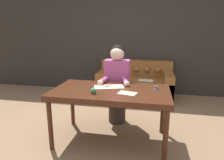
{
  "coord_description": "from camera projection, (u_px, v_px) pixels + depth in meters",
  "views": [
    {
      "loc": [
        0.59,
        -2.49,
        1.5
      ],
      "look_at": [
        0.07,
        0.09,
        0.83
      ],
      "focal_mm": 32.0,
      "sensor_mm": 36.0,
      "label": 1
    }
  ],
  "objects": [
    {
      "name": "pattern_paper_offcut",
      "position": [
        127.0,
        93.0,
        2.47
      ],
      "size": [
        0.25,
        0.2,
        0.0
      ],
      "color": "beige",
      "rests_on": "dining_table"
    },
    {
      "name": "pattern_paper_main",
      "position": [
        109.0,
        87.0,
        2.75
      ],
      "size": [
        0.45,
        0.31,
        0.0
      ],
      "color": "beige",
      "rests_on": "dining_table"
    },
    {
      "name": "dining_table",
      "position": [
        111.0,
        95.0,
        2.64
      ],
      "size": [
        1.53,
        0.84,
        0.73
      ],
      "color": "#472314",
      "rests_on": "ground_plane"
    },
    {
      "name": "scissors",
      "position": [
        110.0,
        87.0,
        2.74
      ],
      "size": [
        0.23,
        0.09,
        0.01
      ],
      "color": "silver",
      "rests_on": "dining_table"
    },
    {
      "name": "ground_plane",
      "position": [
        106.0,
        138.0,
        2.85
      ],
      "size": [
        16.0,
        16.0,
        0.0
      ],
      "primitive_type": "plane",
      "color": "#846647"
    },
    {
      "name": "couch",
      "position": [
        135.0,
        84.0,
        4.52
      ],
      "size": [
        1.62,
        0.82,
        0.81
      ],
      "color": "brown",
      "rests_on": "ground_plane"
    },
    {
      "name": "wall_back",
      "position": [
        128.0,
        38.0,
        4.71
      ],
      "size": [
        8.0,
        0.06,
        2.6
      ],
      "color": "#2D2823",
      "rests_on": "ground_plane"
    },
    {
      "name": "pin_cushion",
      "position": [
        93.0,
        91.0,
        2.46
      ],
      "size": [
        0.07,
        0.07,
        0.07
      ],
      "color": "#4C3828",
      "rests_on": "dining_table"
    },
    {
      "name": "thread_spool",
      "position": [
        156.0,
        88.0,
        2.63
      ],
      "size": [
        0.04,
        0.04,
        0.05
      ],
      "color": "#3366B2",
      "rests_on": "dining_table"
    },
    {
      "name": "person",
      "position": [
        117.0,
        84.0,
        3.2
      ],
      "size": [
        0.46,
        0.58,
        1.27
      ],
      "color": "#33281E",
      "rests_on": "ground_plane"
    }
  ]
}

